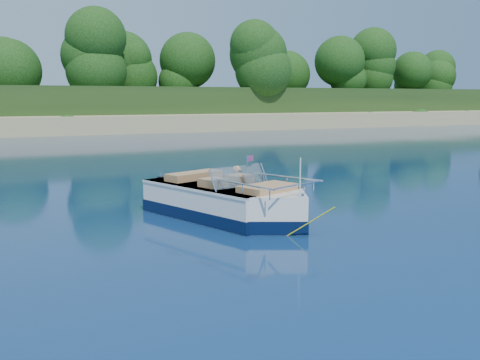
{
  "coord_description": "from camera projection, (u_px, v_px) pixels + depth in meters",
  "views": [
    {
      "loc": [
        -4.96,
        -9.87,
        2.98
      ],
      "look_at": [
        0.83,
        2.69,
        0.85
      ],
      "focal_mm": 40.0,
      "sensor_mm": 36.0,
      "label": 1
    }
  ],
  "objects": [
    {
      "name": "motorboat",
      "position": [
        231.0,
        204.0,
        13.31
      ],
      "size": [
        3.28,
        5.49,
        1.92
      ],
      "rotation": [
        0.0,
        0.0,
        0.35
      ],
      "color": "white",
      "rests_on": "ground"
    },
    {
      "name": "treeline",
      "position": [
        51.0,
        69.0,
        47.34
      ],
      "size": [
        150.0,
        7.12,
        8.19
      ],
      "color": "black",
      "rests_on": "ground"
    },
    {
      "name": "ground",
      "position": [
        257.0,
        239.0,
        11.36
      ],
      "size": [
        160.0,
        160.0,
        0.0
      ],
      "primitive_type": "plane",
      "color": "#091F41",
      "rests_on": "ground"
    },
    {
      "name": "shoreline",
      "position": [
        35.0,
        114.0,
        68.44
      ],
      "size": [
        170.0,
        59.0,
        6.0
      ],
      "color": "tan",
      "rests_on": "ground"
    },
    {
      "name": "tow_tube",
      "position": [
        239.0,
        196.0,
        15.87
      ],
      "size": [
        1.76,
        1.76,
        0.37
      ],
      "rotation": [
        0.0,
        0.0,
        -0.34
      ],
      "color": "#F9BF00",
      "rests_on": "ground"
    },
    {
      "name": "boy",
      "position": [
        236.0,
        200.0,
        15.8
      ],
      "size": [
        0.39,
        0.8,
        1.54
      ],
      "primitive_type": "imported",
      "rotation": [
        0.0,
        -0.17,
        1.52
      ],
      "color": "tan",
      "rests_on": "ground"
    }
  ]
}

